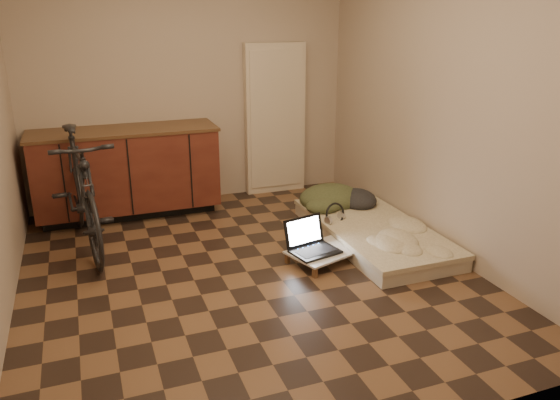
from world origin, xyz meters
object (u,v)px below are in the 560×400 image
object	(u,v)px
bicycle	(81,185)
laptop	(311,245)
futon	(373,232)
lap_desk	(326,251)

from	to	relation	value
bicycle	laptop	size ratio (longest dim) A/B	4.04
futon	laptop	distance (m)	0.77
futon	laptop	xyz separation A→B (m)	(-0.73, -0.24, 0.08)
bicycle	futon	xyz separation A→B (m)	(2.50, -0.77, -0.51)
futon	bicycle	bearing A→B (deg)	162.78
bicycle	lap_desk	bearing A→B (deg)	-35.18
futon	lap_desk	xyz separation A→B (m)	(-0.60, -0.27, 0.01)
bicycle	laptop	xyz separation A→B (m)	(1.77, -1.01, -0.43)
lap_desk	laptop	size ratio (longest dim) A/B	1.62
laptop	futon	bearing A→B (deg)	5.32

